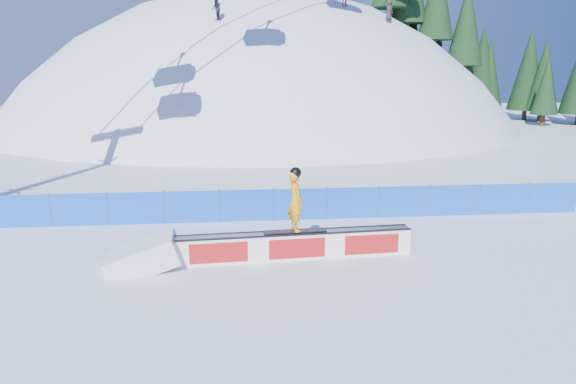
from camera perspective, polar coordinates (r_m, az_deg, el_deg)
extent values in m
plane|color=white|center=(15.14, 3.46, -7.79)|extent=(160.00, 160.00, 0.00)
sphere|color=white|center=(60.69, -3.17, -9.70)|extent=(64.00, 64.00, 64.00)
cylinder|color=#352315|center=(57.42, 11.40, 18.70)|extent=(0.50, 0.50, 1.40)
cylinder|color=#352315|center=(61.91, 12.29, 16.96)|extent=(0.50, 0.50, 1.40)
cylinder|color=#352315|center=(60.11, 13.16, 17.03)|extent=(0.50, 0.50, 1.40)
cylinder|color=#352315|center=(62.99, 15.74, 14.17)|extent=(0.50, 0.50, 1.40)
cone|color=black|center=(63.20, 15.95, 17.46)|extent=(2.67, 2.67, 6.06)
cylinder|color=#352315|center=(57.07, 18.19, 14.03)|extent=(0.50, 0.50, 1.40)
cone|color=black|center=(57.39, 18.53, 18.65)|extent=(3.55, 3.55, 8.08)
cylinder|color=#352315|center=(62.60, 16.73, 13.50)|extent=(0.50, 0.50, 1.40)
cone|color=black|center=(62.84, 17.00, 17.53)|extent=(3.37, 3.37, 7.66)
cylinder|color=#352315|center=(59.67, 21.13, 10.03)|extent=(0.50, 0.50, 1.40)
cone|color=black|center=(59.70, 21.54, 14.90)|extent=(3.95, 3.95, 8.98)
cylinder|color=#352315|center=(60.89, 21.01, 9.67)|extent=(0.50, 0.50, 1.40)
cone|color=black|center=(60.90, 21.43, 14.72)|extent=(4.20, 4.20, 9.55)
cylinder|color=#352315|center=(62.69, 22.66, 7.62)|extent=(0.50, 0.50, 1.40)
cone|color=black|center=(62.51, 22.99, 11.41)|extent=(3.13, 3.13, 7.11)
cylinder|color=#352315|center=(63.83, 24.03, 7.58)|extent=(0.50, 0.50, 1.40)
cone|color=black|center=(63.65, 24.43, 11.82)|extent=(3.65, 3.65, 8.29)
cylinder|color=#352315|center=(67.39, 23.95, 7.81)|extent=(0.50, 0.50, 1.40)
cone|color=black|center=(67.22, 24.31, 11.68)|extent=(3.49, 3.49, 7.93)
cylinder|color=#352315|center=(66.99, 25.76, 7.62)|extent=(0.50, 0.50, 1.40)
cone|color=black|center=(66.83, 26.08, 10.82)|extent=(2.78, 2.78, 6.32)
cylinder|color=#352315|center=(66.71, 28.48, 7.32)|extent=(0.50, 0.50, 1.40)
cone|color=black|center=(66.55, 28.83, 10.51)|extent=(2.76, 2.76, 6.27)
cube|color=blue|center=(19.21, 1.35, -1.38)|extent=(22.00, 0.03, 1.20)
cylinder|color=#3C466C|center=(20.19, -24.91, -1.75)|extent=(0.05, 0.05, 1.30)
cylinder|color=#3C466C|center=(19.62, -19.39, -1.67)|extent=(0.05, 0.05, 1.30)
cylinder|color=#3C466C|center=(19.24, -13.60, -1.57)|extent=(0.05, 0.05, 1.30)
cylinder|color=#3C466C|center=(19.07, -7.63, -1.45)|extent=(0.05, 0.05, 1.30)
cylinder|color=#3C466C|center=(19.10, -1.63, -1.31)|extent=(0.05, 0.05, 1.30)
cylinder|color=#3C466C|center=(19.34, 4.29, -1.16)|extent=(0.05, 0.05, 1.30)
cylinder|color=#3C466C|center=(19.78, 10.01, -1.00)|extent=(0.05, 0.05, 1.30)
cylinder|color=#3C466C|center=(20.41, 15.42, -0.85)|extent=(0.05, 0.05, 1.30)
cylinder|color=#3C466C|center=(21.21, 20.47, -0.69)|extent=(0.05, 0.05, 1.30)
cylinder|color=#3C466C|center=(22.16, 25.12, -0.55)|extent=(0.05, 0.05, 1.30)
cylinder|color=#3C466C|center=(23.25, 29.36, -0.41)|extent=(0.05, 0.05, 1.30)
cube|color=white|center=(15.26, 0.86, -6.02)|extent=(7.01, 0.90, 0.79)
cube|color=gray|center=(15.13, 0.87, -4.55)|extent=(6.95, 0.92, 0.04)
cube|color=black|center=(14.91, 1.03, -4.78)|extent=(6.99, 0.49, 0.05)
cube|color=black|center=(15.35, 0.71, -4.26)|extent=(6.99, 0.49, 0.05)
cube|color=red|center=(15.05, 1.02, -6.30)|extent=(6.64, 0.46, 0.59)
cube|color=red|center=(15.47, 0.71, -5.75)|extent=(6.64, 0.46, 0.59)
cube|color=black|center=(15.11, 0.81, -4.36)|extent=(1.86, 0.46, 0.04)
imported|color=#FF9809|center=(14.87, 0.82, -1.01)|extent=(0.59, 0.74, 1.78)
sphere|color=black|center=(14.69, 0.84, 2.14)|extent=(0.33, 0.33, 0.33)
imported|color=black|center=(39.72, -7.97, 19.54)|extent=(0.83, 0.95, 1.65)
imported|color=#272727|center=(46.38, 11.17, 19.23)|extent=(0.69, 0.90, 1.65)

